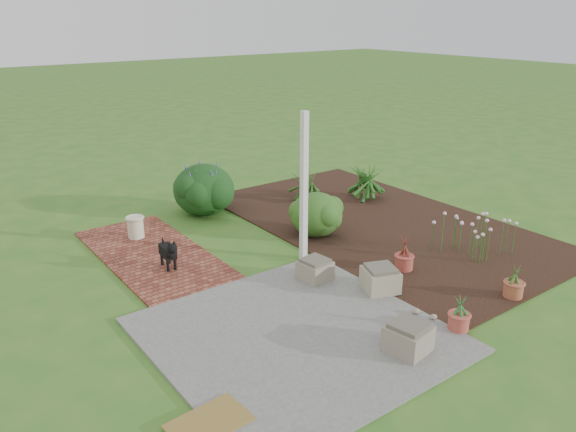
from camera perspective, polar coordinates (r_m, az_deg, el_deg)
ground at (r=9.31m, az=0.47°, el=-4.99°), size 80.00×80.00×0.00m
concrete_patio at (r=7.41m, az=0.85°, el=-11.93°), size 3.50×3.50×0.04m
brick_path at (r=9.94m, az=-13.58°, el=-3.76°), size 1.60×3.50×0.04m
garden_bed at (r=11.18m, az=9.22°, el=-0.74°), size 4.00×7.00×0.03m
veranda_post at (r=9.10m, az=1.63°, el=2.86°), size 0.10×0.10×2.50m
stone_trough_near at (r=7.15m, az=12.10°, el=-12.06°), size 0.56×0.56×0.32m
stone_trough_mid at (r=8.48m, az=9.35°, el=-6.41°), size 0.62×0.62×0.32m
stone_trough_far at (r=8.71m, az=2.76°, el=-5.53°), size 0.48×0.48×0.29m
coir_doormat at (r=6.08m, az=-8.04°, el=-20.04°), size 0.83×0.57×0.02m
black_dog at (r=9.17m, az=-12.03°, el=-3.53°), size 0.21×0.58×0.50m
cream_ceramic_urn at (r=10.61m, az=-15.22°, el=-1.12°), size 0.38×0.38×0.39m
evergreen_shrub at (r=10.35m, az=2.89°, el=0.28°), size 1.26×1.26×0.82m
agapanthus_clump_back at (r=12.44m, az=7.89°, el=3.85°), size 1.22×1.22×0.94m
agapanthus_clump_front at (r=12.21m, az=1.89°, el=3.44°), size 1.10×1.10×0.83m
pink_flower_patch at (r=10.06m, az=18.47°, el=-1.67°), size 1.22×1.22×0.72m
terracotta_pot_bronze at (r=9.24m, az=11.69°, el=-4.60°), size 0.38×0.38×0.24m
terracotta_pot_small_left at (r=8.85m, az=21.93°, el=-6.92°), size 0.36×0.36×0.23m
terracotta_pot_small_right at (r=7.76m, az=16.95°, el=-10.23°), size 0.31×0.31×0.23m
purple_flowering_bush at (r=11.63m, az=-8.56°, el=2.80°), size 1.65×1.65×1.06m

